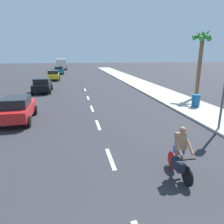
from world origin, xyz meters
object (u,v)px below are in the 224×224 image
Objects in this scene: cyclist at (180,155)px; parked_car_red at (17,108)px; parked_car_yellow at (53,75)px; parked_car_teal at (59,70)px; palm_tree_mid at (202,46)px; parked_car_black at (42,85)px; delivery_truck at (62,64)px; trash_bin_near at (196,101)px.

cyclist is 10.22m from parked_car_red.
parked_car_yellow is 10.76m from parked_car_teal.
palm_tree_mid reaches higher than parked_car_red.
parked_car_black is at bearing -94.01° from parked_car_teal.
parked_car_teal is 31.75m from palm_tree_mid.
parked_car_black is at bearing -92.25° from delivery_truck.
parked_car_red is at bearing -93.78° from parked_car_teal.
parked_car_red is 10.42m from parked_car_black.
palm_tree_mid reaches higher than cyclist.
parked_car_teal is at bearing -91.49° from delivery_truck.
delivery_truck is at bearing -82.98° from cyclist.
palm_tree_mid is (14.84, -6.21, 3.98)m from parked_car_black.
parked_car_red is 0.89× the size of parked_car_teal.
cyclist reaches higher than trash_bin_near.
palm_tree_mid is (8.06, 11.75, 3.99)m from cyclist.
delivery_truck reaches higher than cyclist.
delivery_truck reaches higher than parked_car_yellow.
palm_tree_mid is at bearing -124.17° from cyclist.
parked_car_teal is at bearing -80.78° from cyclist.
cyclist is 1.90× the size of trash_bin_near.
trash_bin_near is at bearing -76.05° from delivery_truck.
parked_car_teal is 0.70× the size of delivery_truck.
parked_car_black is 21.86m from parked_car_teal.
parked_car_black and parked_car_teal have the same top height.
parked_car_teal is 0.69× the size of palm_tree_mid.
parked_car_yellow is (0.40, 21.51, 0.00)m from parked_car_red.
palm_tree_mid reaches higher than parked_car_black.
cyclist is 0.29× the size of palm_tree_mid.
cyclist is 0.41× the size of parked_car_teal.
delivery_truck is (0.29, 23.57, 0.66)m from parked_car_yellow.
parked_car_red is at bearing -92.19° from delivery_truck.
parked_car_teal is (0.65, 32.26, 0.00)m from parked_car_red.
delivery_truck is 43.42m from palm_tree_mid.
palm_tree_mid is (14.28, -40.87, 3.31)m from delivery_truck.
parked_car_teal is 12.83m from delivery_truck.
trash_bin_near is (12.08, -44.27, -0.89)m from delivery_truck.
parked_car_teal reaches higher than trash_bin_near.
parked_car_black is at bearing 88.11° from parked_car_red.
delivery_truck is at bearing 109.25° from palm_tree_mid.
delivery_truck is (-6.22, 52.62, 0.67)m from cyclist.
parked_car_red is 0.62× the size of delivery_truck.
palm_tree_mid is at bearing -65.59° from parked_car_teal.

